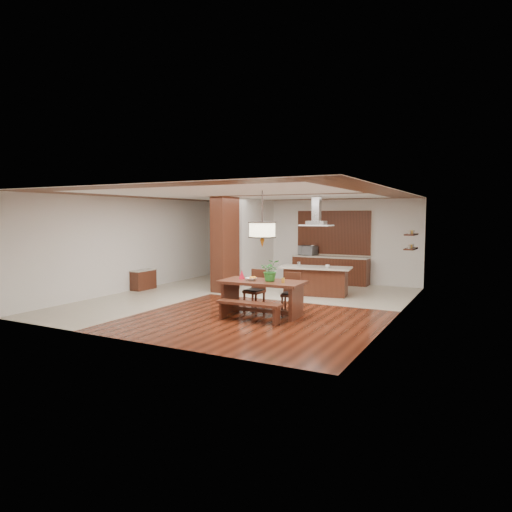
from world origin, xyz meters
The scene contains 25 objects.
room_shell centered at (0.00, 0.00, 2.06)m, with size 9.00×9.04×2.92m.
tile_hallway centered at (-2.75, 0.00, 0.01)m, with size 2.50×9.00×0.01m, color beige.
tile_kitchen centered at (1.25, 2.50, 0.01)m, with size 5.50×4.00×0.01m, color beige.
soffit_band centered at (0.00, 0.00, 2.88)m, with size 8.00×9.00×0.02m, color #3B1E0E.
partition_pier centered at (-1.40, 1.20, 1.45)m, with size 0.45×1.00×2.90m, color black.
partition_stub centered at (-1.40, 3.30, 1.45)m, with size 0.18×2.40×2.90m, color silver.
hallway_console centered at (-3.81, 0.20, 0.32)m, with size 0.37×0.88×0.63m, color black.
hallway_doorway centered at (-2.70, 4.40, 1.05)m, with size 1.10×0.20×2.10m, color black.
rear_counter centered at (1.00, 4.20, 0.48)m, with size 2.60×0.62×0.95m.
kitchen_window centered at (1.00, 4.46, 1.75)m, with size 2.60×0.08×1.50m, color #995A2E.
shelf_lower centered at (3.87, 2.60, 1.40)m, with size 0.26×0.90×0.04m, color black.
shelf_upper centered at (3.87, 2.60, 1.80)m, with size 0.26×0.90×0.04m, color black.
dining_table centered at (1.18, -1.37, 0.60)m, with size 1.99×1.06×0.81m.
dining_bench centered at (1.21, -2.08, 0.21)m, with size 1.52×0.33×0.43m, color black, non-canonical shape.
dining_chair_left centered at (0.67, -0.80, 0.49)m, with size 0.43×0.43×0.98m, color black, non-canonical shape.
dining_chair_right centered at (1.64, -0.76, 0.48)m, with size 0.42×0.42×0.95m, color black, non-canonical shape.
pendant_lantern centered at (1.18, -1.37, 2.25)m, with size 0.64×0.64×1.31m, color #FCF3C1, non-canonical shape.
foliage_plant centered at (1.39, -1.35, 1.07)m, with size 0.46×0.40×0.51m, color #267326.
fruit_bowl centered at (0.92, -1.45, 0.85)m, with size 0.27×0.27×0.07m, color beige.
napkin_cone centered at (0.60, -1.31, 0.92)m, with size 0.14×0.14×0.22m, color #B60D23.
gold_ornament centered at (1.73, -1.42, 0.87)m, with size 0.08×0.08×0.11m, color gold.
kitchen_island centered at (1.36, 1.74, 0.43)m, with size 2.15×1.17×0.85m.
range_hood centered at (1.36, 1.74, 2.46)m, with size 0.90×0.55×0.87m, color silver, non-canonical shape.
island_cup centered at (1.76, 1.60, 0.89)m, with size 0.12×0.12×0.09m, color silver.
microwave centered at (0.17, 4.17, 1.12)m, with size 0.60×0.41×0.33m, color #B5B7BC.
Camera 1 is at (5.92, -10.77, 2.31)m, focal length 32.00 mm.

